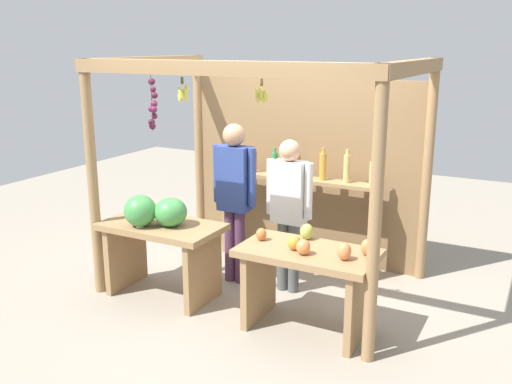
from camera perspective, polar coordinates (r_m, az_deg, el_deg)
name	(u,v)px	position (r m, az deg, el deg)	size (l,w,h in m)	color
ground_plane	(264,284)	(5.98, 0.84, -9.17)	(12.00, 12.00, 0.00)	gray
market_stall	(282,150)	(5.94, 2.65, 4.19)	(2.89, 1.95, 2.28)	#99754C
fruit_counter_left	(160,233)	(5.55, -9.63, -4.03)	(1.16, 0.67, 1.04)	#99754C
fruit_counter_right	(308,271)	(4.89, 5.22, -7.86)	(1.16, 0.64, 0.88)	#99754C
bottle_shelf_unit	(298,195)	(6.28, 4.21, -0.26)	(1.85, 0.22, 1.35)	#99754C
vendor_man	(234,189)	(5.73, -2.17, 0.32)	(0.48, 0.22, 1.66)	#4F2E4B
vendor_woman	(289,203)	(5.53, 3.32, -1.10)	(0.48, 0.21, 1.54)	#525756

